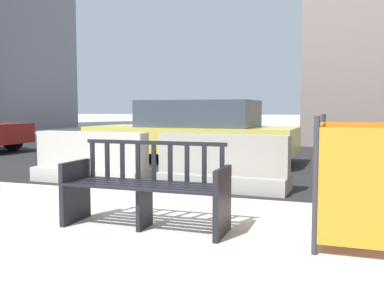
% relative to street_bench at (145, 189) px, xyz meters
% --- Properties ---
extents(ground_plane, '(200.00, 200.00, 0.00)m').
position_rel_street_bench_xyz_m(ground_plane, '(0.11, -0.95, -0.40)').
color(ground_plane, '#B7B2A8').
extents(street_asphalt, '(120.00, 12.00, 0.01)m').
position_rel_street_bench_xyz_m(street_asphalt, '(0.11, 7.75, -0.39)').
color(street_asphalt, black).
rests_on(street_asphalt, ground).
extents(street_bench, '(1.69, 0.53, 0.88)m').
position_rel_street_bench_xyz_m(street_bench, '(0.00, 0.00, 0.00)').
color(street_bench, black).
rests_on(street_bench, ground).
extents(jersey_barrier_centre, '(2.03, 0.78, 0.84)m').
position_rel_street_bench_xyz_m(jersey_barrier_centre, '(0.21, 2.30, -0.06)').
color(jersey_barrier_centre, gray).
rests_on(jersey_barrier_centre, ground).
extents(jersey_barrier_left, '(2.02, 0.75, 0.84)m').
position_rel_street_bench_xyz_m(jersey_barrier_left, '(-2.05, 2.25, -0.06)').
color(jersey_barrier_left, '#ADA89E').
rests_on(jersey_barrier_left, ground).
extents(car_taxi_near, '(4.75, 2.08, 1.42)m').
position_rel_street_bench_xyz_m(car_taxi_near, '(-1.27, 5.32, 0.32)').
color(car_taxi_near, '#DBC64C').
rests_on(car_taxi_near, ground).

